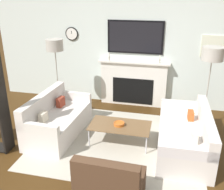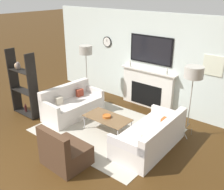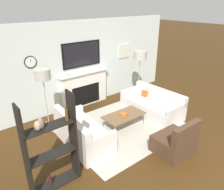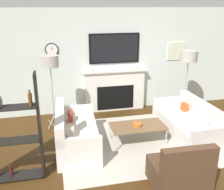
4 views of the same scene
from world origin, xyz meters
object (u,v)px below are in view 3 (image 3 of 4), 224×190
Objects in this scene: decorative_bowl at (124,114)px; floor_lamp_left at (43,76)px; floor_lamp_right at (140,56)px; shelf_unit at (50,146)px; couch_right at (152,106)px; coffee_table at (124,116)px; couch_left at (82,134)px; armchair at (175,142)px.

decorative_bowl is 2.29m from floor_lamp_left.
shelf_unit is (-3.96, -1.74, -0.68)m from floor_lamp_right.
floor_lamp_left reaches higher than decorative_bowl.
floor_lamp_left is (-2.89, 0.99, 1.31)m from couch_right.
coffee_table is 2.25m from floor_lamp_right.
couch_left is 0.89× the size of couch_right.
armchair is 1.55m from decorative_bowl.
couch_left is at bearing -161.07° from floor_lamp_right.
armchair is (-1.02, -1.58, 0.01)m from couch_right.
coffee_table is 5.46× the size of decorative_bowl.
couch_left reaches higher than couch_right.
couch_left is 3.31m from floor_lamp_right.
floor_lamp_right is (3.29, 0.00, -0.01)m from floor_lamp_left.
floor_lamp_right is at bearing 18.93° from couch_left.
couch_left is at bearing 179.96° from couch_right.
couch_left is at bearing -68.46° from floor_lamp_left.
floor_lamp_left is 1.99m from shelf_unit.
couch_right is (2.50, -0.00, -0.03)m from couch_left.
armchair is 0.50× the size of floor_lamp_left.
floor_lamp_left is (-0.39, 0.99, 1.28)m from couch_left.
armchair is 0.48× the size of shelf_unit.
floor_lamp_right is (1.61, 1.04, 1.15)m from decorative_bowl.
shelf_unit reaches higher than couch_left.
coffee_table is at bearing -31.46° from floor_lamp_left.
couch_left is 0.96× the size of floor_lamp_right.
couch_right is at bearing 1.86° from coffee_table.
shelf_unit is at bearing -111.22° from floor_lamp_left.
shelf_unit reaches higher than couch_right.
armchair is at bearing -83.03° from coffee_table.
couch_left is at bearing 133.26° from armchair.
floor_lamp_right reaches higher than couch_right.
couch_right is at bearing 57.21° from armchair.
coffee_table is at bearing 96.97° from armchair.
armchair is at bearing -118.72° from floor_lamp_right.
armchair is 1.55m from coffee_table.
floor_lamp_right is at bearing 32.92° from coffee_table.
decorative_bowl is (-0.02, -0.01, 0.05)m from coffee_table.
armchair is at bearing -122.79° from couch_right.
couch_left is 2.17m from armchair.
floor_lamp_right is at bearing 32.81° from decorative_bowl.
couch_right is at bearing 2.14° from decorative_bowl.
floor_lamp_right is (0.39, 0.99, 1.30)m from couch_right.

